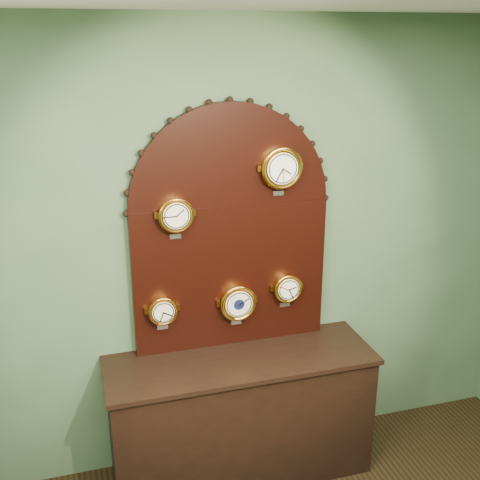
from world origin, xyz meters
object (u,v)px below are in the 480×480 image
object	(u,v)px
hygrometer	(163,310)
shop_counter	(241,418)
display_board	(231,222)
roman_clock	(176,215)
tide_clock	(287,288)
arabic_clock	(281,168)
barometer	(238,302)

from	to	relation	value
hygrometer	shop_counter	bearing A→B (deg)	-19.47
display_board	roman_clock	xyz separation A→B (m)	(-0.34, -0.07, 0.09)
display_board	tide_clock	distance (m)	0.56
display_board	arabic_clock	distance (m)	0.44
shop_counter	display_board	bearing A→B (deg)	90.00
shop_counter	arabic_clock	bearing A→B (deg)	28.11
tide_clock	barometer	bearing A→B (deg)	-179.76
roman_clock	tide_clock	world-z (taller)	roman_clock
shop_counter	hygrometer	world-z (taller)	hygrometer
roman_clock	arabic_clock	xyz separation A→B (m)	(0.63, -0.00, 0.23)
barometer	hygrometer	bearing A→B (deg)	179.81
arabic_clock	hygrometer	xyz separation A→B (m)	(-0.72, 0.00, -0.81)
roman_clock	tide_clock	bearing A→B (deg)	0.05
hygrometer	display_board	bearing A→B (deg)	8.48
display_board	barometer	bearing A→B (deg)	-70.23
shop_counter	tide_clock	world-z (taller)	tide_clock
roman_clock	hygrometer	world-z (taller)	roman_clock
arabic_clock	shop_counter	bearing A→B (deg)	-151.89
shop_counter	tide_clock	bearing A→B (deg)	24.08
shop_counter	barometer	bearing A→B (deg)	81.09
roman_clock	barometer	distance (m)	0.69
roman_clock	hygrometer	xyz separation A→B (m)	(-0.10, 0.00, -0.58)
shop_counter	display_board	distance (m)	1.25
barometer	arabic_clock	bearing A→B (deg)	-0.08
barometer	roman_clock	bearing A→B (deg)	179.88
hygrometer	barometer	size ratio (longest dim) A/B	0.82
roman_clock	barometer	size ratio (longest dim) A/B	0.92
hygrometer	arabic_clock	bearing A→B (deg)	-0.15
barometer	tide_clock	xyz separation A→B (m)	(0.32, 0.00, 0.06)
display_board	tide_clock	bearing A→B (deg)	-10.72
roman_clock	barometer	xyz separation A→B (m)	(0.36, -0.00, -0.59)
barometer	tide_clock	world-z (taller)	tide_clock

